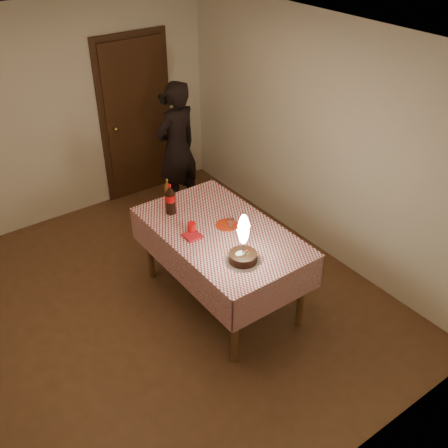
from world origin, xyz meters
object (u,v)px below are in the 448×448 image
at_px(dining_table, 221,240).
at_px(clear_cup, 231,223).
at_px(red_cup, 192,228).
at_px(amber_bottle_left, 168,191).
at_px(cola_bottle, 170,199).
at_px(photographer, 177,148).
at_px(birthday_cake, 243,249).
at_px(red_plate, 227,225).

height_order(dining_table, clear_cup, clear_cup).
relative_size(dining_table, clear_cup, 19.11).
bearing_deg(red_cup, clear_cup, -23.82).
height_order(dining_table, amber_bottle_left, amber_bottle_left).
distance_m(clear_cup, cola_bottle, 0.66).
height_order(amber_bottle_left, photographer, photographer).
height_order(clear_cup, amber_bottle_left, amber_bottle_left).
relative_size(birthday_cake, red_cup, 4.76).
bearing_deg(birthday_cake, photographer, 72.00).
relative_size(dining_table, amber_bottle_left, 6.75).
height_order(birthday_cake, amber_bottle_left, birthday_cake).
bearing_deg(birthday_cake, red_cup, 100.27).
xyz_separation_m(red_plate, clear_cup, (0.01, -0.05, 0.04)).
bearing_deg(red_plate, photographer, 73.47).
height_order(red_cup, cola_bottle, cola_bottle).
xyz_separation_m(birthday_cake, clear_cup, (0.23, 0.48, -0.09)).
bearing_deg(dining_table, red_cup, 150.12).
bearing_deg(red_cup, cola_bottle, 86.70).
relative_size(dining_table, cola_bottle, 5.42).
xyz_separation_m(dining_table, red_cup, (-0.24, 0.14, 0.16)).
relative_size(clear_cup, amber_bottle_left, 0.35).
bearing_deg(amber_bottle_left, red_plate, -72.81).
bearing_deg(birthday_cake, amber_bottle_left, 89.99).
distance_m(red_cup, amber_bottle_left, 0.63).
distance_m(red_plate, photographer, 1.81).
relative_size(red_plate, amber_bottle_left, 0.86).
bearing_deg(amber_bottle_left, cola_bottle, -113.83).
distance_m(birthday_cake, red_plate, 0.59).
xyz_separation_m(red_cup, photographer, (0.85, 1.64, -0.05)).
xyz_separation_m(red_cup, amber_bottle_left, (0.11, 0.62, 0.07)).
relative_size(amber_bottle_left, photographer, 0.15).
bearing_deg(red_cup, red_plate, -16.67).
height_order(dining_table, red_plate, red_plate).
xyz_separation_m(red_cup, clear_cup, (0.34, -0.15, -0.01)).
xyz_separation_m(birthday_cake, red_cup, (-0.11, 0.63, -0.08)).
height_order(red_cup, photographer, photographer).
xyz_separation_m(birthday_cake, amber_bottle_left, (0.00, 1.25, -0.01)).
bearing_deg(dining_table, clear_cup, -8.09).
xyz_separation_m(birthday_cake, photographer, (0.74, 2.27, -0.13)).
relative_size(birthday_cake, amber_bottle_left, 1.86).
relative_size(cola_bottle, photographer, 0.19).
distance_m(cola_bottle, photographer, 1.49).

